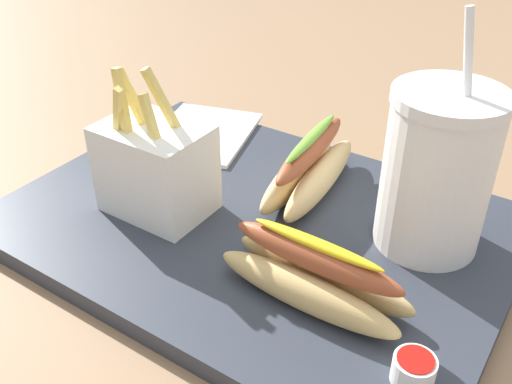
# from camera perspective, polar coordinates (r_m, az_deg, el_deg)

# --- Properties ---
(ground_plane) EXTENTS (2.40, 2.40, 0.02)m
(ground_plane) POSITION_cam_1_polar(r_m,az_deg,el_deg) (0.59, 0.00, -4.86)
(ground_plane) COLOR #8C6B4C
(food_tray) EXTENTS (0.48, 0.34, 0.02)m
(food_tray) POSITION_cam_1_polar(r_m,az_deg,el_deg) (0.58, 0.00, -3.31)
(food_tray) COLOR #2D333D
(food_tray) RESTS_ON ground_plane
(soda_cup) EXTENTS (0.10, 0.10, 0.22)m
(soda_cup) POSITION_cam_1_polar(r_m,az_deg,el_deg) (0.53, 17.34, 1.94)
(soda_cup) COLOR white
(soda_cup) RESTS_ON food_tray
(fries_basket) EXTENTS (0.10, 0.07, 0.15)m
(fries_basket) POSITION_cam_1_polar(r_m,az_deg,el_deg) (0.57, -9.80, 2.38)
(fries_basket) COLOR white
(fries_basket) RESTS_ON food_tray
(hot_dog_1) EXTENTS (0.16, 0.06, 0.06)m
(hot_dog_1) POSITION_cam_1_polar(r_m,az_deg,el_deg) (0.47, 5.72, -8.18)
(hot_dog_1) COLOR tan
(hot_dog_1) RESTS_ON food_tray
(hot_dog_2) EXTENTS (0.07, 0.17, 0.07)m
(hot_dog_2) POSITION_cam_1_polar(r_m,az_deg,el_deg) (0.60, 5.28, 2.28)
(hot_dog_2) COLOR #DBB775
(hot_dog_2) RESTS_ON food_tray
(ketchup_cup_1) EXTENTS (0.03, 0.03, 0.02)m
(ketchup_cup_1) POSITION_cam_1_polar(r_m,az_deg,el_deg) (0.43, 15.22, -16.39)
(ketchup_cup_1) COLOR white
(ketchup_cup_1) RESTS_ON food_tray
(napkin_stack) EXTENTS (0.15, 0.17, 0.01)m
(napkin_stack) POSITION_cam_1_polar(r_m,az_deg,el_deg) (0.73, -5.22, 5.76)
(napkin_stack) COLOR white
(napkin_stack) RESTS_ON food_tray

